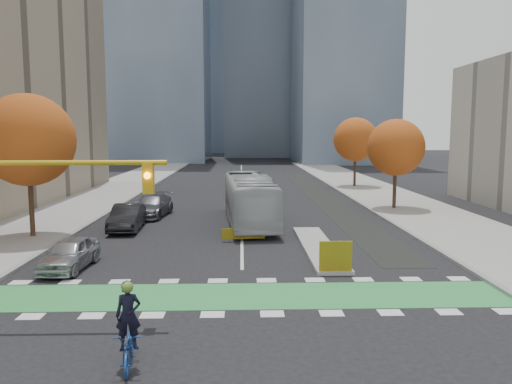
{
  "coord_description": "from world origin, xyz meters",
  "views": [
    {
      "loc": [
        -0.02,
        -16.48,
        6.07
      ],
      "look_at": [
        0.73,
        8.95,
        3.0
      ],
      "focal_mm": 35.0,
      "sensor_mm": 36.0,
      "label": 1
    }
  ],
  "objects": [
    {
      "name": "ground",
      "position": [
        0.0,
        0.0,
        0.0
      ],
      "size": [
        300.0,
        300.0,
        0.0
      ],
      "primitive_type": "plane",
      "color": "black",
      "rests_on": "ground"
    },
    {
      "name": "sidewalk_west",
      "position": [
        -13.5,
        20.0,
        0.07
      ],
      "size": [
        7.0,
        120.0,
        0.15
      ],
      "primitive_type": "cube",
      "color": "gray",
      "rests_on": "ground"
    },
    {
      "name": "sidewalk_east",
      "position": [
        13.5,
        20.0,
        0.07
      ],
      "size": [
        7.0,
        120.0,
        0.15
      ],
      "primitive_type": "cube",
      "color": "gray",
      "rests_on": "ground"
    },
    {
      "name": "curb_west",
      "position": [
        -10.0,
        20.0,
        0.07
      ],
      "size": [
        0.3,
        120.0,
        0.16
      ],
      "primitive_type": "cube",
      "color": "gray",
      "rests_on": "ground"
    },
    {
      "name": "curb_east",
      "position": [
        10.0,
        20.0,
        0.07
      ],
      "size": [
        0.3,
        120.0,
        0.16
      ],
      "primitive_type": "cube",
      "color": "gray",
      "rests_on": "ground"
    },
    {
      "name": "bike_crossing",
      "position": [
        0.0,
        1.5,
        0.01
      ],
      "size": [
        20.0,
        3.0,
        0.01
      ],
      "primitive_type": "cube",
      "color": "#2F9044",
      "rests_on": "ground"
    },
    {
      "name": "centre_line",
      "position": [
        0.0,
        40.0,
        0.01
      ],
      "size": [
        0.15,
        70.0,
        0.01
      ],
      "primitive_type": "cube",
      "color": "silver",
      "rests_on": "ground"
    },
    {
      "name": "bike_lane_paint",
      "position": [
        7.5,
        30.0,
        0.01
      ],
      "size": [
        2.5,
        50.0,
        0.01
      ],
      "primitive_type": "cube",
      "color": "black",
      "rests_on": "ground"
    },
    {
      "name": "median_island",
      "position": [
        4.0,
        9.0,
        0.08
      ],
      "size": [
        1.6,
        10.0,
        0.16
      ],
      "primitive_type": "cube",
      "color": "gray",
      "rests_on": "ground"
    },
    {
      "name": "hazard_board",
      "position": [
        4.0,
        4.2,
        0.8
      ],
      "size": [
        1.4,
        0.12,
        1.3
      ],
      "primitive_type": "cube",
      "color": "yellow",
      "rests_on": "median_island"
    },
    {
      "name": "tower_ne",
      "position": [
        20.0,
        85.0,
        30.0
      ],
      "size": [
        18.0,
        24.0,
        60.0
      ],
      "primitive_type": "cube",
      "color": "#47566B",
      "rests_on": "ground"
    },
    {
      "name": "tower_far",
      "position": [
        -4.0,
        140.0,
        40.0
      ],
      "size": [
        26.0,
        26.0,
        80.0
      ],
      "primitive_type": "cube",
      "color": "#47566B",
      "rests_on": "ground"
    },
    {
      "name": "tree_west",
      "position": [
        -12.0,
        12.0,
        5.62
      ],
      "size": [
        5.2,
        5.2,
        8.22
      ],
      "color": "#332114",
      "rests_on": "ground"
    },
    {
      "name": "tree_east_near",
      "position": [
        12.0,
        22.0,
        4.86
      ],
      "size": [
        4.4,
        4.4,
        7.08
      ],
      "color": "#332114",
      "rests_on": "ground"
    },
    {
      "name": "tree_east_far",
      "position": [
        12.5,
        38.0,
        5.24
      ],
      "size": [
        4.8,
        4.8,
        7.65
      ],
      "color": "#332114",
      "rests_on": "ground"
    },
    {
      "name": "cyclist",
      "position": [
        -2.94,
        -4.05,
        0.76
      ],
      "size": [
        0.94,
        2.05,
        2.28
      ],
      "rotation": [
        0.0,
        0.0,
        0.13
      ],
      "color": "navy",
      "rests_on": "ground"
    },
    {
      "name": "bus",
      "position": [
        0.51,
        16.41,
        1.63
      ],
      "size": [
        3.6,
        11.91,
        3.27
      ],
      "primitive_type": "imported",
      "rotation": [
        0.0,
        0.0,
        0.07
      ],
      "color": "#B5BABD",
      "rests_on": "ground"
    },
    {
      "name": "parked_car_a",
      "position": [
        -7.66,
        5.39,
        0.7
      ],
      "size": [
        1.93,
        4.22,
        1.4
      ],
      "primitive_type": "imported",
      "rotation": [
        0.0,
        0.0,
        -0.07
      ],
      "color": "#9D9EA2",
      "rests_on": "ground"
    },
    {
      "name": "parked_car_b",
      "position": [
        -7.13,
        14.29,
        0.79
      ],
      "size": [
        1.87,
        4.89,
        1.59
      ],
      "primitive_type": "imported",
      "rotation": [
        0.0,
        0.0,
        0.04
      ],
      "color": "black",
      "rests_on": "ground"
    },
    {
      "name": "parked_car_c",
      "position": [
        -6.5,
        19.3,
        0.78
      ],
      "size": [
        2.79,
        5.58,
        1.56
      ],
      "primitive_type": "imported",
      "rotation": [
        0.0,
        0.0,
        -0.12
      ],
      "color": "#55545A",
      "rests_on": "ground"
    }
  ]
}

